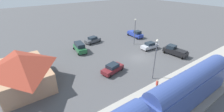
{
  "coord_description": "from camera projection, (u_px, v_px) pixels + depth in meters",
  "views": [
    {
      "loc": [
        -21.48,
        23.07,
        15.42
      ],
      "look_at": [
        2.64,
        5.37,
        1.0
      ],
      "focal_mm": 24.93,
      "sensor_mm": 36.0,
      "label": 1
    }
  ],
  "objects": [
    {
      "name": "platform",
      "position": [
        179.0,
        78.0,
        27.27
      ],
      "size": [
        3.2,
        46.0,
        0.3
      ],
      "color": "#A8A399",
      "rests_on": "ground"
    },
    {
      "name": "station_building",
      "position": [
        22.0,
        70.0,
        24.56
      ],
      "size": [
        11.51,
        7.92,
        5.38
      ],
      "color": "tan",
      "rests_on": "ground"
    },
    {
      "name": "light_pole_near_platform",
      "position": [
        156.0,
        55.0,
        25.37
      ],
      "size": [
        0.44,
        0.44,
        7.23
      ],
      "color": "#515156",
      "rests_on": "ground"
    },
    {
      "name": "pickup_blue",
      "position": [
        135.0,
        34.0,
        47.21
      ],
      "size": [
        5.52,
        2.76,
        2.14
      ],
      "color": "#283D9E",
      "rests_on": "ground"
    },
    {
      "name": "pickup_black",
      "position": [
        175.0,
        51.0,
        35.64
      ],
      "size": [
        5.58,
        2.94,
        2.14
      ],
      "color": "black",
      "rests_on": "ground"
    },
    {
      "name": "sedan_silver",
      "position": [
        150.0,
        46.0,
        38.86
      ],
      "size": [
        2.15,
        4.62,
        1.74
      ],
      "color": "silver",
      "rests_on": "ground"
    },
    {
      "name": "ground_plane",
      "position": [
        138.0,
        58.0,
        34.59
      ],
      "size": [
        200.0,
        200.0,
        0.0
      ],
      "primitive_type": "plane",
      "color": "#4C4C4F"
    },
    {
      "name": "sedan_charcoal",
      "position": [
        93.0,
        40.0,
        42.75
      ],
      "size": [
        2.57,
        4.75,
        1.74
      ],
      "color": "#47494F",
      "rests_on": "ground"
    },
    {
      "name": "railway_track",
      "position": [
        202.0,
        89.0,
        24.39
      ],
      "size": [
        4.8,
        70.0,
        0.3
      ],
      "color": "slate",
      "rests_on": "ground"
    },
    {
      "name": "light_pole_lot_center",
      "position": [
        135.0,
        28.0,
        40.1
      ],
      "size": [
        0.44,
        0.44,
        6.91
      ],
      "color": "#515156",
      "rests_on": "ground"
    },
    {
      "name": "sedan_maroon",
      "position": [
        113.0,
        68.0,
        28.75
      ],
      "size": [
        2.75,
        4.79,
        1.74
      ],
      "color": "maroon",
      "rests_on": "ground"
    },
    {
      "name": "suv_green",
      "position": [
        80.0,
        47.0,
        37.25
      ],
      "size": [
        5.13,
        2.92,
        2.22
      ],
      "color": "#236638",
      "rests_on": "ground"
    },
    {
      "name": "pedestrian_on_platform",
      "position": [
        157.0,
        84.0,
        23.71
      ],
      "size": [
        0.36,
        0.36,
        1.71
      ],
      "color": "brown",
      "rests_on": "platform"
    }
  ]
}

